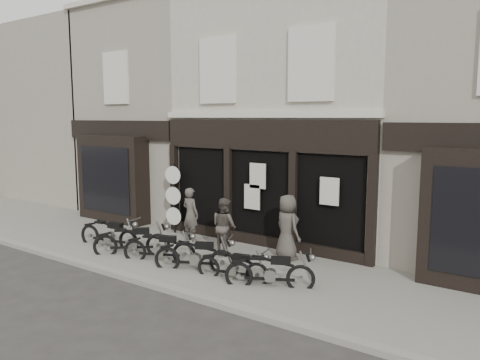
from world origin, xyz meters
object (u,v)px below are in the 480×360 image
Objects in this scene: motorcycle_3 at (196,259)px; man_right at (287,227)px; motorcycle_0 at (110,236)px; man_centre at (224,226)px; motorcycle_5 at (271,275)px; advert_sign_post at (174,201)px; motorcycle_1 at (133,243)px; motorcycle_2 at (160,251)px; motorcycle_4 at (233,269)px; man_left at (191,214)px.

motorcycle_3 is 1.11× the size of man_right.
motorcycle_0 is at bearing 46.64° from man_right.
man_right is (1.70, 0.59, 0.09)m from man_centre.
motorcycle_5 is 5.85m from advert_sign_post.
motorcycle_1 is at bearing 153.89° from motorcycle_5.
motorcycle_4 is at bearing -24.54° from motorcycle_2.
motorcycle_1 reaches higher than motorcycle_4.
man_centre is (-2.43, 1.45, 0.53)m from motorcycle_5.
man_right is at bearing 30.07° from motorcycle_3.
man_right is at bearing 13.43° from motorcycle_0.
motorcycle_0 is 1.37× the size of man_centre.
man_left is at bearing 38.31° from motorcycle_1.
motorcycle_0 is 2.51m from advert_sign_post.
motorcycle_5 is at bearing -40.10° from motorcycle_1.
advert_sign_post reaches higher than motorcycle_1.
motorcycle_2 is 0.98× the size of motorcycle_3.
motorcycle_0 is 1.19× the size of motorcycle_4.
man_centre is 0.66× the size of advert_sign_post.
man_centre is at bearing -5.77° from motorcycle_1.
motorcycle_5 is (3.47, 0.06, 0.00)m from motorcycle_2.
advert_sign_post is (-2.84, 0.96, 0.27)m from man_centre.
motorcycle_1 is 2.67m from advert_sign_post.
motorcycle_1 is at bearing -82.42° from advert_sign_post.
advert_sign_post is (-1.79, 2.47, 0.80)m from motorcycle_2.
motorcycle_2 is 1.20× the size of man_centre.
motorcycle_1 is at bearing 155.21° from motorcycle_2.
man_right is at bearing 13.20° from motorcycle_2.
motorcycle_4 is at bearing 148.98° from man_centre.
man_right is at bearing -173.94° from man_left.
motorcycle_3 is 1.64m from man_centre.
motorcycle_1 is 4.41m from man_right.
motorcycle_1 is at bearing -13.58° from motorcycle_0.
motorcycle_1 reaches higher than motorcycle_2.
motorcycle_1 is 0.96× the size of motorcycle_4.
man_right is at bearing -12.21° from motorcycle_1.
motorcycle_5 is 2.25m from man_right.
motorcycle_4 is 1.11× the size of man_left.
motorcycle_1 is 2.66m from man_centre.
motorcycle_3 is at bearing -25.34° from motorcycle_2.
man_left is (-1.98, 2.08, 0.56)m from motorcycle_3.
motorcycle_2 is (1.09, -0.01, -0.02)m from motorcycle_1.
man_centre is at bearing 122.54° from motorcycle_5.
motorcycle_4 is (4.70, -0.14, -0.06)m from motorcycle_0.
motorcycle_1 reaches higher than motorcycle_3.
advert_sign_post reaches higher than motorcycle_2.
motorcycle_1 is at bearing 53.46° from man_right.
motorcycle_3 is 2.65m from man_right.
motorcycle_5 is (1.00, 0.08, 0.04)m from motorcycle_4.
man_centre is 3.01m from advert_sign_post.
man_left is at bearing -29.21° from advert_sign_post.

